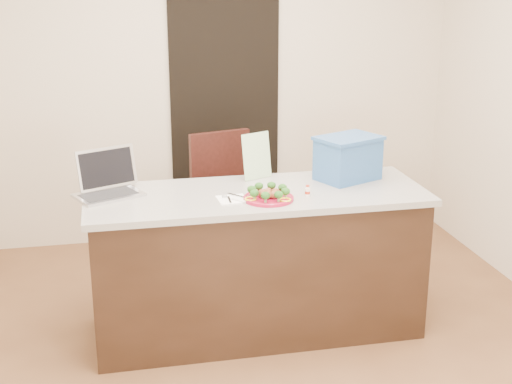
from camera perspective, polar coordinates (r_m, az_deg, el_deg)
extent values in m
plane|color=brown|center=(4.46, 0.74, -12.32)|extent=(4.00, 4.00, 0.00)
plane|color=beige|center=(5.90, -3.53, 9.04)|extent=(4.00, 0.00, 4.00)
plane|color=beige|center=(2.15, 12.76, -6.85)|extent=(4.00, 0.00, 4.00)
cube|color=black|center=(5.95, -2.48, 5.72)|extent=(0.90, 0.02, 2.00)
cube|color=black|center=(4.48, 0.06, -5.87)|extent=(2.00, 0.70, 0.88)
cube|color=beige|center=(4.32, 0.06, -0.26)|extent=(2.06, 0.76, 0.04)
cylinder|color=maroon|center=(4.17, 1.01, -0.51)|extent=(0.30, 0.30, 0.02)
torus|color=maroon|center=(4.17, 1.01, -0.42)|extent=(0.29, 0.29, 0.01)
sphere|color=brown|center=(4.16, 1.01, -0.11)|extent=(0.04, 0.04, 0.04)
sphere|color=brown|center=(4.20, 0.98, 0.05)|extent=(0.04, 0.04, 0.04)
sphere|color=brown|center=(4.19, 0.68, 0.01)|extent=(0.04, 0.04, 0.04)
sphere|color=brown|center=(4.17, 0.50, -0.07)|extent=(0.04, 0.04, 0.04)
sphere|color=brown|center=(4.15, 0.51, -0.17)|extent=(0.04, 0.04, 0.04)
sphere|color=brown|center=(4.13, 0.72, -0.25)|extent=(0.04, 0.04, 0.04)
sphere|color=brown|center=(4.12, 1.04, -0.27)|extent=(0.04, 0.04, 0.04)
sphere|color=brown|center=(4.13, 1.34, -0.24)|extent=(0.04, 0.04, 0.04)
sphere|color=brown|center=(4.15, 1.52, -0.15)|extent=(0.04, 0.04, 0.04)
sphere|color=brown|center=(4.17, 1.50, -0.06)|extent=(0.04, 0.04, 0.04)
ellipsoid|color=#194512|center=(4.21, 2.13, 0.36)|extent=(0.05, 0.05, 0.04)
ellipsoid|color=#194512|center=(4.25, 1.25, 0.53)|extent=(0.05, 0.05, 0.04)
ellipsoid|color=#194512|center=(4.23, 0.23, 0.47)|extent=(0.05, 0.05, 0.04)
ellipsoid|color=#194512|center=(4.17, -0.35, 0.21)|extent=(0.05, 0.05, 0.04)
ellipsoid|color=#194512|center=(4.10, -0.14, -0.10)|extent=(0.05, 0.05, 0.04)
ellipsoid|color=#194512|center=(4.06, 0.76, -0.29)|extent=(0.05, 0.05, 0.04)
ellipsoid|color=#194512|center=(4.07, 1.82, -0.22)|extent=(0.05, 0.05, 0.04)
ellipsoid|color=#194512|center=(4.14, 2.38, 0.05)|extent=(0.05, 0.05, 0.04)
torus|color=yellow|center=(4.27, 1.11, 0.13)|extent=(0.07, 0.07, 0.01)
torus|color=yellow|center=(4.12, -0.43, -0.55)|extent=(0.07, 0.07, 0.01)
torus|color=yellow|center=(4.10, 2.34, -0.62)|extent=(0.07, 0.07, 0.01)
cube|color=white|center=(4.17, -1.91, -0.59)|extent=(0.18, 0.18, 0.01)
cube|color=#ADADB1|center=(4.14, -2.14, -0.61)|extent=(0.02, 0.12, 0.00)
cube|color=#ADADB1|center=(4.21, -2.29, -0.34)|extent=(0.03, 0.05, 0.00)
cube|color=white|center=(4.13, -1.39, -0.67)|extent=(0.08, 0.09, 0.01)
cube|color=#ADADB1|center=(4.22, -1.64, -0.25)|extent=(0.09, 0.10, 0.00)
cylinder|color=white|center=(4.25, 4.14, 0.00)|extent=(0.03, 0.03, 0.05)
cylinder|color=white|center=(4.24, 4.15, 0.38)|extent=(0.02, 0.02, 0.01)
cylinder|color=#B52813|center=(4.23, 4.15, 0.50)|extent=(0.02, 0.02, 0.01)
cylinder|color=#B52813|center=(4.25, 4.14, -0.04)|extent=(0.03, 0.03, 0.02)
cube|color=#B7B7BC|center=(4.32, -11.72, -0.23)|extent=(0.45, 0.39, 0.02)
cube|color=#B7B7BC|center=(4.41, -11.85, 1.92)|extent=(0.37, 0.21, 0.25)
cube|color=black|center=(4.40, -11.85, 1.89)|extent=(0.33, 0.18, 0.21)
cube|color=black|center=(4.31, -11.73, -0.16)|extent=(0.36, 0.30, 0.00)
cube|color=white|center=(4.55, 0.05, 2.90)|extent=(0.21, 0.13, 0.30)
cube|color=#285392|center=(4.57, 7.36, 2.58)|extent=(0.44, 0.39, 0.26)
cube|color=#285392|center=(4.54, 7.43, 4.29)|extent=(0.47, 0.41, 0.02)
cube|color=#351410|center=(5.22, -2.47, -1.67)|extent=(0.57, 0.57, 0.04)
cube|color=#351410|center=(5.33, -2.90, 2.03)|extent=(0.47, 0.16, 0.54)
cylinder|color=#351410|center=(5.09, -4.30, -5.24)|extent=(0.04, 0.04, 0.50)
cylinder|color=#351410|center=(5.16, 0.16, -4.89)|extent=(0.04, 0.04, 0.50)
cylinder|color=#351410|center=(5.46, -4.88, -3.63)|extent=(0.04, 0.04, 0.50)
cylinder|color=#351410|center=(5.52, -0.72, -3.32)|extent=(0.04, 0.04, 0.50)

